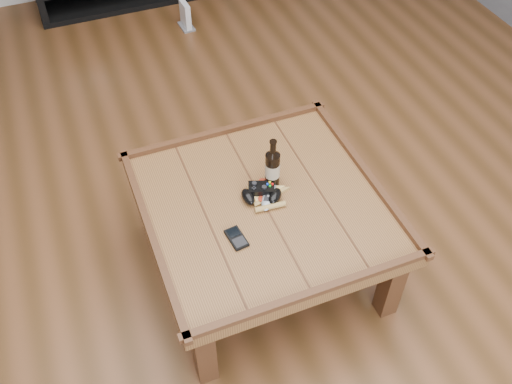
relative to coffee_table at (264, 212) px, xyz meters
name	(u,v)px	position (x,y,z in m)	size (l,w,h in m)	color
ground	(263,265)	(0.00, 0.00, -0.39)	(6.00, 6.00, 0.00)	#4C2E15
coffee_table	(264,212)	(0.00, 0.00, 0.00)	(1.03, 1.03, 0.48)	brown
beer_bottle	(272,167)	(0.08, 0.09, 0.16)	(0.06, 0.06, 0.25)	black
game_controller	(261,193)	(0.00, 0.03, 0.08)	(0.18, 0.16, 0.05)	black
pizza_slice	(265,195)	(0.02, 0.03, 0.07)	(0.16, 0.25, 0.02)	tan
smartphone	(237,238)	(-0.17, -0.14, 0.07)	(0.07, 0.12, 0.01)	black
remote_control	(269,195)	(0.03, 0.02, 0.07)	(0.15, 0.18, 0.03)	gray
game_console	(186,16)	(0.28, 2.18, -0.30)	(0.10, 0.16, 0.20)	gray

